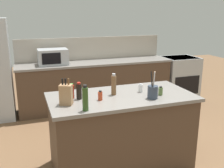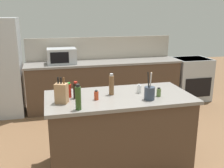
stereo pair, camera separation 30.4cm
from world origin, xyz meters
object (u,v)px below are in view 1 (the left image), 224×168
Objects in this scene: pepper_grinder at (114,85)px; spice_jar_oregano at (161,91)px; olive_oil_bottle at (85,99)px; spice_jar_paprika at (100,96)px; range_oven at (179,77)px; soy_sauce_bottle at (79,91)px; microwave at (53,57)px; knife_block at (66,94)px; salt_shaker at (140,88)px; utensil_crock at (153,92)px; hot_sauce_bottle at (72,91)px.

spice_jar_oregano is (0.53, -0.20, -0.07)m from pepper_grinder.
olive_oil_bottle is 2.43× the size of spice_jar_paprika.
soy_sauce_bottle is (-2.78, -2.16, 0.57)m from range_oven.
microwave is 2.18m from pepper_grinder.
microwave is 2.30m from knife_block.
pepper_grinder is at bearing 33.72° from spice_jar_paprika.
microwave is 2.74× the size of soy_sauce_bottle.
pepper_grinder is at bearing 39.45° from knife_block.
pepper_grinder reaches higher than spice_jar_paprika.
salt_shaker is (-2.00, -2.15, 0.52)m from range_oven.
spice_jar_oregano is at bearing -4.41° from spice_jar_paprika.
olive_oil_bottle is at bearing -33.63° from knife_block.
microwave reaches higher than spice_jar_oregano.
knife_block is at bearing 172.75° from utensil_crock.
utensil_crock is 1.23× the size of pepper_grinder.
soy_sauce_bottle is at bearing -34.86° from hot_sauce_bottle.
microwave is 2.54m from spice_jar_oregano.
olive_oil_bottle reaches higher than pepper_grinder.
hot_sauce_bottle is 0.34m from spice_jar_paprika.
knife_block is 1.13m from spice_jar_oregano.
olive_oil_bottle is 0.89m from salt_shaker.
pepper_grinder is 0.60m from olive_oil_bottle.
knife_block is 1.64× the size of hot_sauce_bottle.
range_oven is 8.65× the size of spice_jar_oregano.
spice_jar_oregano is (0.98, -2.33, -0.10)m from microwave.
microwave reaches higher than range_oven.
olive_oil_bottle is at bearing -171.62° from utensil_crock.
hot_sauce_bottle is (0.10, 0.18, -0.03)m from knife_block.
utensil_crock is at bearing -19.29° from hot_sauce_bottle.
knife_block reaches higher than olive_oil_bottle.
knife_block is (-2.95, -2.30, 0.59)m from range_oven.
microwave is at bearing 96.15° from spice_jar_paprika.
knife_block is 0.21m from hot_sauce_bottle.
range_oven is at bearing -0.00° from microwave.
soy_sauce_bottle reaches higher than spice_jar_paprika.
hot_sauce_bottle is at bearing 177.52° from salt_shaker.
pepper_grinder is 0.36m from salt_shaker.
range_oven is at bearing 62.43° from knife_block.
range_oven is 2.87m from microwave.
knife_block is 2.61× the size of spice_jar_paprika.
olive_oil_bottle is 0.36m from spice_jar_paprika.
hot_sauce_bottle is (-0.07, 0.05, -0.01)m from soy_sauce_bottle.
soy_sauce_bottle is at bearing 152.35° from spice_jar_paprika.
utensil_crock is 0.83m from olive_oil_bottle.
soy_sauce_bottle is 0.78m from salt_shaker.
hot_sauce_bottle is at bearing 97.59° from olive_oil_bottle.
microwave is at bearing 110.98° from knife_block.
olive_oil_bottle reaches higher than spice_jar_paprika.
olive_oil_bottle is 1.00m from spice_jar_oregano.
salt_shaker is (0.81, -2.15, -0.09)m from microwave.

